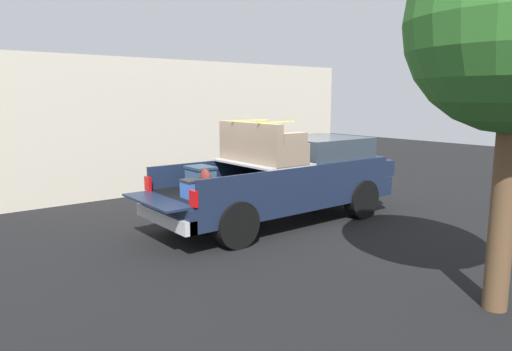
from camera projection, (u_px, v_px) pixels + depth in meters
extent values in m
plane|color=black|center=(277.00, 222.00, 10.28)|extent=(40.00, 40.00, 0.00)
cube|color=#162138|center=(278.00, 194.00, 10.18)|extent=(5.50, 1.92, 0.43)
cube|color=black|center=(233.00, 190.00, 9.41)|extent=(2.80, 1.80, 0.04)
cube|color=#162138|center=(208.00, 173.00, 10.10)|extent=(2.80, 0.06, 0.50)
cube|color=#162138|center=(261.00, 185.00, 8.65)|extent=(2.80, 0.06, 0.50)
cube|color=#162138|center=(284.00, 172.00, 10.21)|extent=(0.06, 1.80, 0.50)
cube|color=#162138|center=(156.00, 201.00, 8.39)|extent=(0.55, 1.80, 0.04)
cube|color=#B2B2B7|center=(263.00, 162.00, 9.80)|extent=(1.25, 1.92, 0.04)
cube|color=#162138|center=(322.00, 167.00, 10.92)|extent=(2.30, 1.92, 0.50)
cube|color=#2D3842|center=(319.00, 147.00, 10.78)|extent=(1.94, 1.76, 0.46)
cube|color=#162138|center=(359.00, 164.00, 11.75)|extent=(0.40, 1.82, 0.38)
cube|color=#B2B2B7|center=(165.00, 218.00, 8.54)|extent=(0.24, 1.92, 0.24)
cube|color=red|center=(148.00, 184.00, 9.20)|extent=(0.06, 0.20, 0.28)
cube|color=red|center=(194.00, 199.00, 7.84)|extent=(0.06, 0.20, 0.28)
cylinder|color=black|center=(307.00, 187.00, 11.96)|extent=(0.88, 0.30, 0.88)
cylinder|color=black|center=(361.00, 199.00, 10.59)|extent=(0.88, 0.30, 0.88)
cylinder|color=black|center=(187.00, 207.00, 9.83)|extent=(0.88, 0.30, 0.88)
cylinder|color=black|center=(236.00, 224.00, 8.46)|extent=(0.88, 0.30, 0.88)
cube|color=#335170|center=(201.00, 179.00, 9.27)|extent=(0.40, 0.55, 0.43)
cube|color=#23394E|center=(200.00, 167.00, 9.23)|extent=(0.44, 0.59, 0.05)
ellipsoid|color=maroon|center=(205.00, 181.00, 8.92)|extent=(0.20, 0.32, 0.48)
ellipsoid|color=maroon|center=(201.00, 186.00, 8.86)|extent=(0.09, 0.22, 0.21)
cube|color=#3359B2|center=(191.00, 190.00, 8.54)|extent=(0.26, 0.34, 0.30)
cube|color=#262628|center=(190.00, 181.00, 8.51)|extent=(0.28, 0.36, 0.04)
cube|color=#84705B|center=(263.00, 151.00, 9.76)|extent=(0.86, 1.94, 0.42)
cube|color=#84705B|center=(249.00, 132.00, 9.48)|extent=(0.16, 1.94, 0.40)
cube|color=#84705B|center=(240.00, 133.00, 10.41)|extent=(0.62, 0.20, 0.22)
cube|color=#84705B|center=(293.00, 139.00, 9.06)|extent=(0.62, 0.20, 0.22)
cube|color=yellow|center=(250.00, 120.00, 10.00)|extent=(0.96, 0.03, 0.02)
cube|color=yellow|center=(276.00, 122.00, 9.32)|extent=(0.96, 0.03, 0.02)
cube|color=beige|center=(199.00, 125.00, 14.20)|extent=(11.19, 0.36, 3.77)
cylinder|color=brown|center=(503.00, 203.00, 5.84)|extent=(0.30, 0.30, 2.80)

